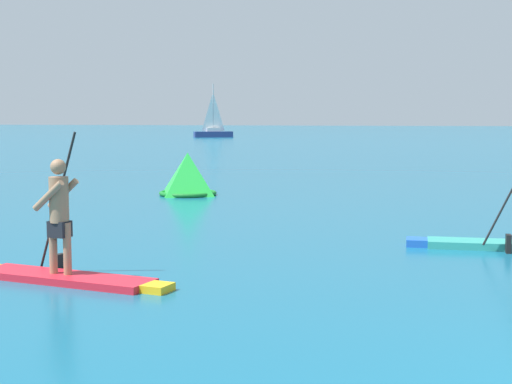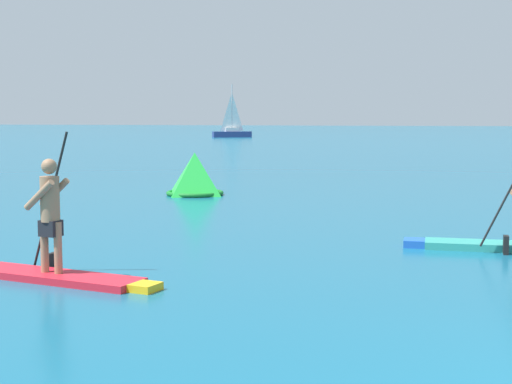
% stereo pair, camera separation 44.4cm
% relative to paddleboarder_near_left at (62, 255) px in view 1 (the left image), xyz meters
% --- Properties ---
extents(paddleboarder_near_left, '(3.26, 1.03, 2.06)m').
position_rel_paddleboarder_near_left_xyz_m(paddleboarder_near_left, '(0.00, 0.00, 0.00)').
color(paddleboarder_near_left, red).
rests_on(paddleboarder_near_left, ground).
extents(race_marker_buoy, '(1.76, 1.76, 1.23)m').
position_rel_paddleboarder_near_left_xyz_m(race_marker_buoy, '(-2.70, 11.27, 0.19)').
color(race_marker_buoy, green).
rests_on(race_marker_buoy, ground).
extents(sailboat_left_horizon, '(4.45, 3.37, 6.17)m').
position_rel_paddleboarder_near_left_xyz_m(sailboat_left_horizon, '(-24.70, 74.01, 0.46)').
color(sailboat_left_horizon, navy).
rests_on(sailboat_left_horizon, ground).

